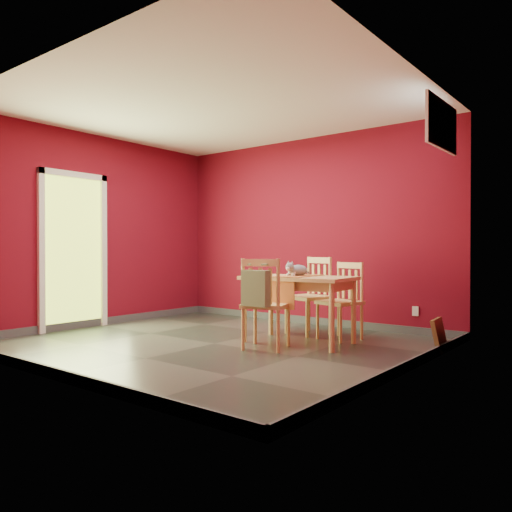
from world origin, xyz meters
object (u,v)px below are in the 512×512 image
Objects in this scene: chair_near at (265,303)px; tote_bag at (256,288)px; cat at (298,268)px; picture_frame at (439,336)px; chair_far_right at (342,300)px; chair_far_left at (311,294)px; dining_table at (298,285)px.

chair_near is 2.21× the size of tote_bag.
tote_bag is 0.79m from cat.
picture_frame is (1.55, 0.98, -0.32)m from chair_near.
chair_far_right is at bearing 62.45° from cat.
chair_far_right is 1.22m from picture_frame.
tote_bag is 1.22× the size of picture_frame.
tote_bag reaches higher than chair_far_right.
cat is 1.02× the size of picture_frame.
picture_frame is at bearing -5.94° from chair_far_left.
cat is 1.69m from picture_frame.
chair_far_left is 1.72m from picture_frame.
chair_far_right is 1.34m from tote_bag.
dining_table is at bearing -116.61° from chair_far_right.
cat is at bearing 137.30° from dining_table.
chair_near is 0.29m from tote_bag.
dining_table is at bearing 86.79° from tote_bag.
dining_table is at bearing -162.68° from picture_frame.
chair_far_right is at bearing 175.78° from picture_frame.
tote_bag is at bearing -103.67° from chair_far_right.
chair_far_right is 2.50× the size of cat.
cat is (0.20, -0.60, 0.36)m from chair_far_left.
chair_far_right is 1.13m from chair_near.
chair_near is (-0.36, -1.07, 0.03)m from chair_far_right.
dining_table is 3.54× the size of picture_frame.
dining_table is at bearing -40.40° from cat.
tote_bag is 1.98m from picture_frame.
chair_far_right is 2.54× the size of picture_frame.
chair_far_right is 2.09× the size of tote_bag.
dining_table is 0.64m from chair_far_right.
dining_table is 1.60m from picture_frame.
dining_table is 0.69m from chair_far_left.
chair_near is 0.66m from cat.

